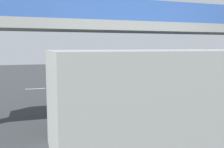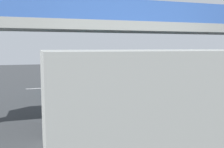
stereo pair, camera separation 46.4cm
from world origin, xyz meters
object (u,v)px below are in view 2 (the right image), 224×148
at_px(bicycle_blue, 216,84).
at_px(pedestrian, 136,84).
at_px(traffic_sign, 147,67).
at_px(city_bus, 116,71).
at_px(parked_van, 201,80).

xyz_separation_m(bicycle_blue, pedestrian, (9.26, 0.39, 0.51)).
bearing_deg(bicycle_blue, traffic_sign, -51.90).
height_order(city_bus, pedestrian, city_bus).
height_order(city_bus, parked_van, city_bus).
distance_m(city_bus, bicycle_blue, 10.77).
xyz_separation_m(bicycle_blue, traffic_sign, (5.02, -6.41, 1.52)).
bearing_deg(parked_van, traffic_sign, -77.30).
height_order(parked_van, bicycle_blue, parked_van).
bearing_deg(traffic_sign, city_bus, 36.68).
xyz_separation_m(parked_van, traffic_sign, (1.85, -8.21, 0.71)).
height_order(city_bus, bicycle_blue, city_bus).
bearing_deg(parked_van, bicycle_blue, -150.45).
distance_m(city_bus, pedestrian, 3.18).
bearing_deg(pedestrian, bicycle_blue, -177.60).
bearing_deg(parked_van, city_bus, -30.29).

